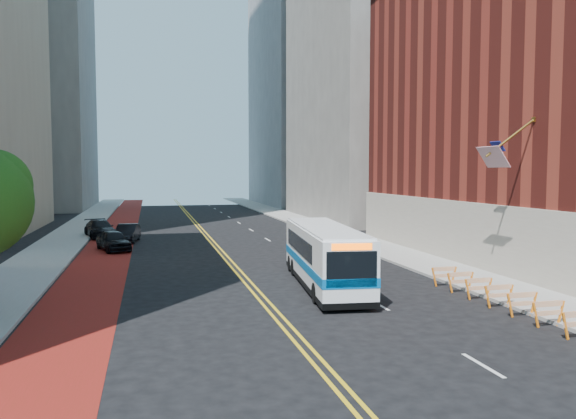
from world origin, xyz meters
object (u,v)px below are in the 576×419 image
(transit_bus, at_px, (324,255))
(car_c, at_px, (100,229))
(car_a, at_px, (113,240))
(car_b, at_px, (127,233))

(transit_bus, relative_size, car_c, 2.17)
(car_a, bearing_deg, car_c, 82.77)
(car_a, distance_m, car_b, 5.00)
(car_a, distance_m, car_c, 9.01)
(car_b, bearing_deg, car_a, -91.62)
(car_a, bearing_deg, transit_bus, -72.51)
(car_c, bearing_deg, transit_bus, -76.80)
(car_a, xyz_separation_m, car_b, (0.82, 4.93, -0.02))
(car_a, relative_size, car_b, 0.99)
(car_a, height_order, car_b, car_a)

